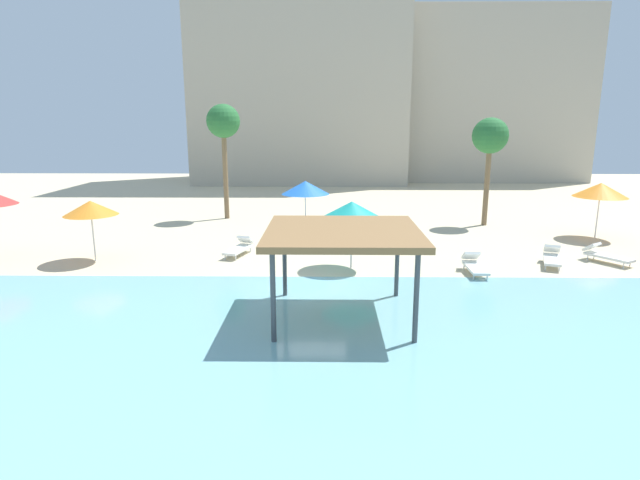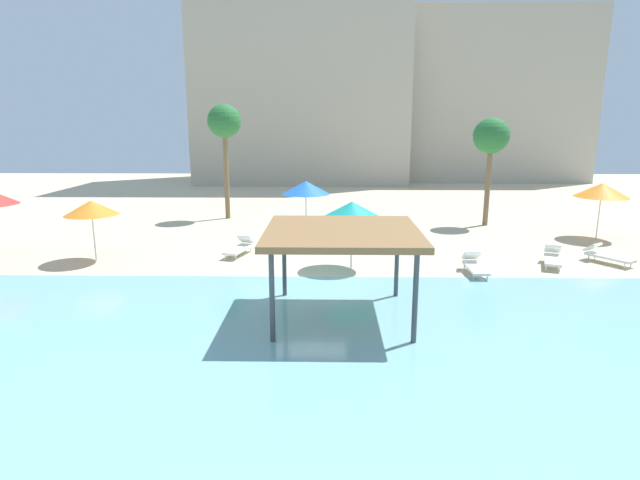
{
  "view_description": "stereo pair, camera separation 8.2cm",
  "coord_description": "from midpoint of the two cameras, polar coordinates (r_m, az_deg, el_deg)",
  "views": [
    {
      "loc": [
        0.55,
        -16.44,
        5.55
      ],
      "look_at": [
        0.3,
        2.0,
        1.3
      ],
      "focal_mm": 28.85,
      "sensor_mm": 36.0,
      "label": 1
    },
    {
      "loc": [
        0.63,
        -16.43,
        5.55
      ],
      "look_at": [
        0.3,
        2.0,
        1.3
      ],
      "focal_mm": 28.85,
      "sensor_mm": 36.0,
      "label": 2
    }
  ],
  "objects": [
    {
      "name": "ground_plane",
      "position": [
        17.36,
        -0.98,
        -5.67
      ],
      "size": [
        80.0,
        80.0,
        0.0
      ],
      "primitive_type": "plane",
      "color": "beige"
    },
    {
      "name": "lagoon_water",
      "position": [
        12.49,
        -1.83,
        -13.3
      ],
      "size": [
        44.0,
        13.5,
        0.04
      ],
      "primitive_type": "cube",
      "color": "#7AB7C1",
      "rests_on": "ground"
    },
    {
      "name": "shade_pavilion",
      "position": [
        14.42,
        2.64,
        0.57
      ],
      "size": [
        4.31,
        4.31,
        2.61
      ],
      "color": "#42474C",
      "rests_on": "ground"
    },
    {
      "name": "beach_umbrella_orange_1",
      "position": [
        22.53,
        -23.95,
        3.28
      ],
      "size": [
        2.11,
        2.11,
        2.48
      ],
      "color": "silver",
      "rests_on": "ground"
    },
    {
      "name": "beach_umbrella_orange_3",
      "position": [
        28.13,
        28.87,
        4.87
      ],
      "size": [
        2.47,
        2.47,
        2.71
      ],
      "color": "silver",
      "rests_on": "ground"
    },
    {
      "name": "beach_umbrella_teal_4",
      "position": [
        19.54,
        3.67,
        3.4
      ],
      "size": [
        2.23,
        2.23,
        2.62
      ],
      "color": "silver",
      "rests_on": "ground"
    },
    {
      "name": "beach_umbrella_blue_5",
      "position": [
        24.1,
        -1.48,
        5.83
      ],
      "size": [
        2.23,
        2.23,
        2.86
      ],
      "color": "silver",
      "rests_on": "ground"
    },
    {
      "name": "lounge_chair_0",
      "position": [
        23.66,
        29.21,
        -1.44
      ],
      "size": [
        1.55,
        1.91,
        0.74
      ],
      "rotation": [
        0.0,
        0.0,
        -0.99
      ],
      "color": "white",
      "rests_on": "ground"
    },
    {
      "name": "lounge_chair_1",
      "position": [
        22.28,
        24.5,
        -1.76
      ],
      "size": [
        1.24,
        1.99,
        0.74
      ],
      "rotation": [
        0.0,
        0.0,
        -1.94
      ],
      "color": "white",
      "rests_on": "ground"
    },
    {
      "name": "lounge_chair_2",
      "position": [
        22.18,
        -8.75,
        -0.78
      ],
      "size": [
        1.11,
        1.99,
        0.74
      ],
      "rotation": [
        0.0,
        0.0,
        -1.86
      ],
      "color": "white",
      "rests_on": "ground"
    },
    {
      "name": "lounge_chair_3",
      "position": [
        20.05,
        16.89,
        -2.68
      ],
      "size": [
        0.64,
        1.91,
        0.74
      ],
      "rotation": [
        0.0,
        0.0,
        -1.59
      ],
      "color": "white",
      "rests_on": "ground"
    },
    {
      "name": "palm_tree_0",
      "position": [
        29.23,
        18.53,
        10.67
      ],
      "size": [
        1.9,
        1.9,
        5.78
      ],
      "color": "brown",
      "rests_on": "ground"
    },
    {
      "name": "palm_tree_1",
      "position": [
        30.31,
        -10.49,
        12.54
      ],
      "size": [
        1.9,
        1.9,
        6.55
      ],
      "color": "brown",
      "rests_on": "ground"
    },
    {
      "name": "hotel_block_0",
      "position": [
        50.34,
        -1.98,
        18.99
      ],
      "size": [
        19.16,
        10.06,
        21.65
      ],
      "primitive_type": "cube",
      "color": "#B2A893",
      "rests_on": "ground"
    },
    {
      "name": "hotel_block_1",
      "position": [
        54.32,
        17.13,
        14.81
      ],
      "size": [
        19.55,
        9.26,
        15.63
      ],
      "primitive_type": "cube",
      "color": "#B2A893",
      "rests_on": "ground"
    }
  ]
}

